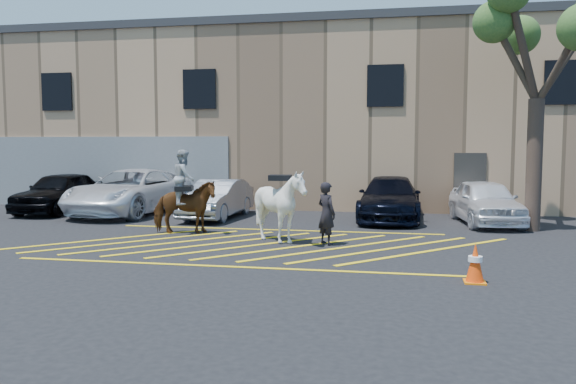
% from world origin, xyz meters
% --- Properties ---
extents(ground, '(90.00, 90.00, 0.00)m').
position_xyz_m(ground, '(0.00, 0.00, 0.00)').
color(ground, black).
rests_on(ground, ground).
extents(car_black_suv, '(1.80, 4.40, 1.49)m').
position_xyz_m(car_black_suv, '(-8.73, 4.98, 0.75)').
color(car_black_suv, black).
rests_on(car_black_suv, ground).
extents(car_white_pickup, '(3.34, 6.05, 1.60)m').
position_xyz_m(car_white_pickup, '(-5.93, 5.04, 0.80)').
color(car_white_pickup, white).
rests_on(car_white_pickup, ground).
extents(car_silver_sedan, '(1.61, 4.03, 1.30)m').
position_xyz_m(car_silver_sedan, '(-2.54, 4.48, 0.65)').
color(car_silver_sedan, gray).
rests_on(car_silver_sedan, ground).
extents(car_blue_suv, '(2.10, 4.90, 1.41)m').
position_xyz_m(car_blue_suv, '(3.23, 5.19, 0.70)').
color(car_blue_suv, black).
rests_on(car_blue_suv, ground).
extents(car_white_suv, '(2.12, 4.28, 1.40)m').
position_xyz_m(car_white_suv, '(6.20, 4.69, 0.70)').
color(car_white_suv, white).
rests_on(car_white_suv, ground).
extents(handler, '(0.68, 0.67, 1.57)m').
position_xyz_m(handler, '(1.69, 0.10, 0.79)').
color(handler, black).
rests_on(handler, ground).
extents(warehouse, '(32.42, 10.20, 7.30)m').
position_xyz_m(warehouse, '(-0.01, 11.99, 3.65)').
color(warehouse, tan).
rests_on(warehouse, ground).
extents(hatching_zone, '(12.60, 5.12, 0.01)m').
position_xyz_m(hatching_zone, '(-0.00, -0.30, 0.01)').
color(hatching_zone, yellow).
rests_on(hatching_zone, ground).
extents(mounted_bay, '(1.92, 1.19, 2.36)m').
position_xyz_m(mounted_bay, '(-2.42, 1.10, 0.95)').
color(mounted_bay, '#572C14').
rests_on(mounted_bay, ground).
extents(saddled_white, '(1.63, 1.80, 1.87)m').
position_xyz_m(saddled_white, '(0.50, 0.19, 0.94)').
color(saddled_white, silver).
rests_on(saddled_white, ground).
extents(traffic_cone, '(0.39, 0.39, 0.73)m').
position_xyz_m(traffic_cone, '(4.79, -3.26, 0.37)').
color(traffic_cone, orange).
rests_on(traffic_cone, ground).
extents(tree, '(3.99, 4.37, 7.31)m').
position_xyz_m(tree, '(7.30, 3.46, 5.69)').
color(tree, '#4D392F').
rests_on(tree, ground).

